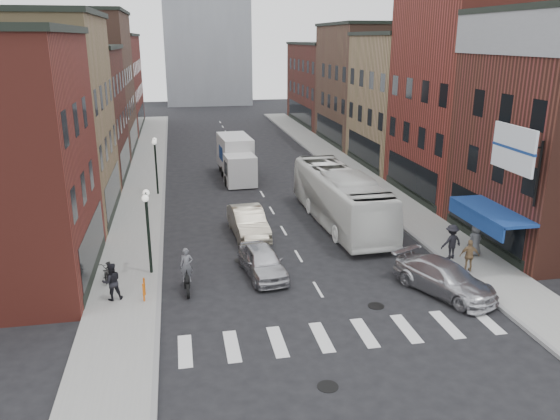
% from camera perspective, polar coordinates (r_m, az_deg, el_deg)
% --- Properties ---
extents(ground, '(160.00, 160.00, 0.00)m').
position_cam_1_polar(ground, '(23.96, 4.61, -9.30)').
color(ground, black).
rests_on(ground, ground).
extents(sidewalk_left, '(3.00, 74.00, 0.15)m').
position_cam_1_polar(sidewalk_left, '(43.98, -13.94, 2.90)').
color(sidewalk_left, gray).
rests_on(sidewalk_left, ground).
extents(sidewalk_right, '(3.00, 74.00, 0.15)m').
position_cam_1_polar(sidewalk_right, '(46.19, 7.63, 3.96)').
color(sidewalk_right, gray).
rests_on(sidewalk_right, ground).
extents(curb_left, '(0.20, 74.00, 0.16)m').
position_cam_1_polar(curb_left, '(43.93, -11.98, 2.92)').
color(curb_left, gray).
rests_on(curb_left, ground).
extents(curb_right, '(0.20, 74.00, 0.16)m').
position_cam_1_polar(curb_right, '(45.76, 5.84, 3.80)').
color(curb_right, gray).
rests_on(curb_right, ground).
extents(crosswalk_stripes, '(12.00, 2.20, 0.01)m').
position_cam_1_polar(crosswalk_stripes, '(21.44, 6.76, -12.83)').
color(crosswalk_stripes, silver).
rests_on(crosswalk_stripes, ground).
extents(bldg_left_mid_a, '(10.30, 10.20, 12.30)m').
position_cam_1_polar(bldg_left_mid_a, '(36.05, -25.68, 8.43)').
color(bldg_left_mid_a, '#937A51').
rests_on(bldg_left_mid_a, ground).
extents(bldg_left_mid_b, '(10.30, 10.20, 10.30)m').
position_cam_1_polar(bldg_left_mid_b, '(45.84, -22.52, 9.15)').
color(bldg_left_mid_b, '#4E251B').
rests_on(bldg_left_mid_b, ground).
extents(bldg_left_far_a, '(10.30, 12.20, 13.30)m').
position_cam_1_polar(bldg_left_far_a, '(56.47, -20.58, 12.25)').
color(bldg_left_far_a, brown).
rests_on(bldg_left_far_a, ground).
extents(bldg_left_far_b, '(10.30, 16.20, 11.30)m').
position_cam_1_polar(bldg_left_far_b, '(70.35, -18.70, 12.45)').
color(bldg_left_far_b, maroon).
rests_on(bldg_left_far_b, ground).
extents(bldg_right_mid_a, '(10.30, 10.20, 14.30)m').
position_cam_1_polar(bldg_right_mid_a, '(40.54, 20.62, 11.29)').
color(bldg_right_mid_a, maroon).
rests_on(bldg_right_mid_a, ground).
extents(bldg_right_mid_b, '(10.30, 10.20, 11.30)m').
position_cam_1_polar(bldg_right_mid_b, '(49.47, 14.46, 11.03)').
color(bldg_right_mid_b, '#937A51').
rests_on(bldg_right_mid_b, ground).
extents(bldg_right_far_a, '(10.30, 12.20, 12.30)m').
position_cam_1_polar(bldg_right_far_a, '(59.54, 9.98, 12.81)').
color(bldg_right_far_a, brown).
rests_on(bldg_right_far_a, ground).
extents(bldg_right_far_b, '(10.30, 16.20, 10.30)m').
position_cam_1_polar(bldg_right_far_b, '(72.85, 6.01, 13.00)').
color(bldg_right_far_b, '#4E251B').
rests_on(bldg_right_far_b, ground).
extents(awning_blue, '(1.80, 5.00, 0.78)m').
position_cam_1_polar(awning_blue, '(28.59, 20.89, -0.25)').
color(awning_blue, navy).
rests_on(awning_blue, ground).
extents(billboard_sign, '(1.52, 3.00, 3.70)m').
position_cam_1_polar(billboard_sign, '(25.97, 23.35, 5.76)').
color(billboard_sign, black).
rests_on(billboard_sign, ground).
extents(streetlamp_near, '(0.32, 1.22, 4.11)m').
position_cam_1_polar(streetlamp_near, '(25.85, -13.70, -0.73)').
color(streetlamp_near, black).
rests_on(streetlamp_near, ground).
extents(streetlamp_far, '(0.32, 1.22, 4.11)m').
position_cam_1_polar(streetlamp_far, '(39.40, -12.89, 5.55)').
color(streetlamp_far, black).
rests_on(streetlamp_far, ground).
extents(bike_rack, '(0.08, 0.68, 0.80)m').
position_cam_1_polar(bike_rack, '(24.21, -14.03, -8.06)').
color(bike_rack, '#D8590C').
rests_on(bike_rack, sidewalk_left).
extents(box_truck, '(2.59, 7.61, 3.26)m').
position_cam_1_polar(box_truck, '(43.77, -4.58, 5.37)').
color(box_truck, silver).
rests_on(box_truck, ground).
extents(motorcycle_rider, '(0.58, 2.01, 2.05)m').
position_cam_1_polar(motorcycle_rider, '(24.54, -9.70, -6.35)').
color(motorcycle_rider, black).
rests_on(motorcycle_rider, ground).
extents(transit_bus, '(3.20, 11.89, 3.29)m').
position_cam_1_polar(transit_bus, '(32.97, 6.32, 1.31)').
color(transit_bus, white).
rests_on(transit_bus, ground).
extents(sedan_left_near, '(2.19, 4.33, 1.42)m').
position_cam_1_polar(sedan_left_near, '(25.89, -1.84, -5.40)').
color(sedan_left_near, '#B7B6BB').
rests_on(sedan_left_near, ground).
extents(sedan_left_far, '(2.02, 5.02, 1.62)m').
position_cam_1_polar(sedan_left_far, '(31.04, -3.35, -1.26)').
color(sedan_left_far, '#BCB199').
rests_on(sedan_left_far, ground).
extents(curb_car, '(3.83, 5.30, 1.43)m').
position_cam_1_polar(curb_car, '(25.22, 16.82, -6.83)').
color(curb_car, '#BAB9BE').
rests_on(curb_car, ground).
extents(parked_bicycle, '(0.62, 1.76, 0.93)m').
position_cam_1_polar(parked_bicycle, '(26.50, -17.54, -5.93)').
color(parked_bicycle, black).
rests_on(parked_bicycle, sidewalk_left).
extents(ped_left_solo, '(0.89, 0.64, 1.65)m').
position_cam_1_polar(ped_left_solo, '(24.28, -17.17, -7.16)').
color(ped_left_solo, black).
rests_on(ped_left_solo, sidewalk_left).
extents(ped_right_a, '(1.24, 0.79, 1.78)m').
position_cam_1_polar(ped_right_a, '(28.71, 17.48, -3.17)').
color(ped_right_a, black).
rests_on(ped_right_a, sidewalk_right).
extents(ped_right_b, '(1.00, 0.65, 1.57)m').
position_cam_1_polar(ped_right_b, '(27.47, 19.18, -4.52)').
color(ped_right_b, olive).
rests_on(ped_right_b, sidewalk_right).
extents(ped_right_c, '(0.93, 0.71, 1.70)m').
position_cam_1_polar(ped_right_c, '(29.47, 19.74, -2.95)').
color(ped_right_c, '#525459').
rests_on(ped_right_c, sidewalk_right).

